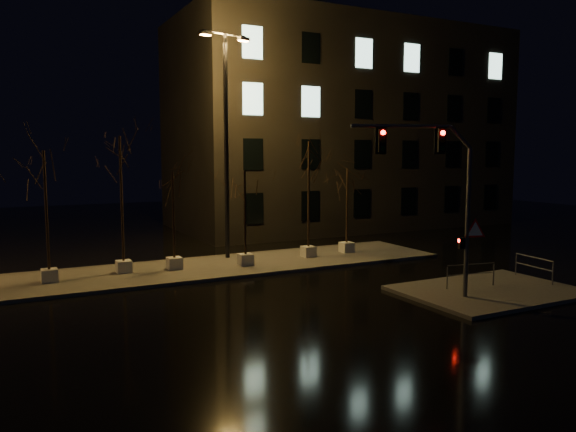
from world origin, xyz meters
TOP-DOWN VIEW (x-y plane):
  - ground at (0.00, 0.00)m, footprint 90.00×90.00m
  - median at (0.00, 6.00)m, footprint 22.00×5.00m
  - sidewalk_corner at (7.50, -3.50)m, footprint 7.00×5.00m
  - building at (14.00, 18.00)m, footprint 25.00×12.00m
  - tree_0 at (-8.07, 5.97)m, footprint 1.80×1.80m
  - tree_1 at (-4.90, 6.46)m, footprint 1.80×1.80m
  - tree_2 at (-2.63, 6.17)m, footprint 1.80×1.80m
  - tree_3 at (0.71, 5.49)m, footprint 1.80×1.80m
  - tree_4 at (4.53, 6.04)m, footprint 1.80×1.80m
  - tree_5 at (7.05, 6.25)m, footprint 1.80×1.80m
  - traffic_signal_mast at (4.78, -3.55)m, footprint 4.99×1.90m
  - streetlight_main at (0.65, 7.75)m, footprint 2.84×0.95m
  - guard_rail_a at (7.08, -2.87)m, footprint 2.21×0.44m
  - guard_rail_b at (10.50, -3.11)m, footprint 0.26×2.09m

SIDE VIEW (x-z plane):
  - ground at x=0.00m, z-range 0.00..0.00m
  - median at x=0.00m, z-range 0.00..0.15m
  - sidewalk_corner at x=7.50m, z-range 0.00..0.15m
  - guard_rail_a at x=7.08m, z-range 0.30..1.26m
  - guard_rail_b at x=10.50m, z-range 0.29..1.29m
  - tree_3 at x=0.71m, z-range 1.36..6.04m
  - tree_2 at x=-2.63m, z-range 1.37..6.06m
  - tree_5 at x=7.05m, z-range 1.38..6.13m
  - traffic_signal_mast at x=4.78m, z-range 1.16..7.62m
  - tree_0 at x=-8.07m, z-range 1.62..7.30m
  - tree_4 at x=4.53m, z-range 1.75..7.93m
  - tree_1 at x=-4.90m, z-range 1.79..8.14m
  - streetlight_main at x=0.65m, z-range 1.03..12.44m
  - building at x=14.00m, z-range 0.00..15.00m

